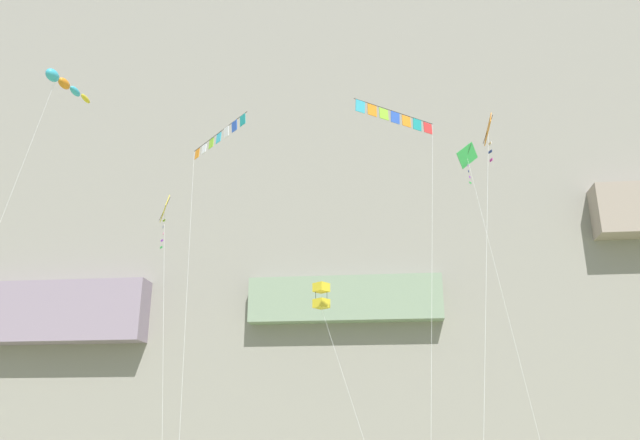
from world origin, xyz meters
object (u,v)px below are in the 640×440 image
at_px(kite_diamond_high_right, 470,166).
at_px(kite_box_mid_right, 321,296).
at_px(kite_banner_upper_right, 396,125).
at_px(kite_diamond_high_left, 165,215).
at_px(kite_banner_far_left, 218,144).
at_px(kite_diamond_upper_left, 488,143).
at_px(kite_windsock_mid_center, 63,84).

bearing_deg(kite_diamond_high_right, kite_box_mid_right, -174.32).
distance_m(kite_banner_upper_right, kite_diamond_high_left, 15.93).
xyz_separation_m(kite_banner_upper_right, kite_diamond_high_left, (-14.10, 7.25, -1.52)).
bearing_deg(kite_diamond_high_left, kite_banner_far_left, -29.58).
distance_m(kite_banner_far_left, kite_box_mid_right, 11.03).
relative_size(kite_banner_far_left, kite_diamond_upper_left, 1.39).
bearing_deg(kite_diamond_high_right, kite_banner_far_left, -174.58).
xyz_separation_m(kite_windsock_mid_center, kite_diamond_high_left, (2.28, 9.16, -3.74)).
bearing_deg(kite_banner_far_left, kite_banner_upper_right, -26.33).
height_order(kite_banner_far_left, kite_diamond_high_left, kite_banner_far_left).
relative_size(kite_diamond_upper_left, kite_diamond_high_left, 0.84).
bearing_deg(kite_diamond_upper_left, kite_box_mid_right, 122.66).
relative_size(kite_diamond_upper_left, kite_box_mid_right, 1.37).
distance_m(kite_diamond_high_right, kite_diamond_upper_left, 13.35).
height_order(kite_windsock_mid_center, kite_diamond_high_left, kite_windsock_mid_center).
relative_size(kite_diamond_high_right, kite_box_mid_right, 1.84).
distance_m(kite_banner_far_left, kite_diamond_high_left, 5.52).
bearing_deg(kite_diamond_upper_left, kite_diamond_high_left, 142.59).
bearing_deg(kite_banner_upper_right, kite_banner_far_left, 153.67).
bearing_deg(kite_diamond_high_left, kite_diamond_high_right, -2.17).
height_order(kite_banner_upper_right, kite_banner_far_left, kite_banner_far_left).
height_order(kite_box_mid_right, kite_diamond_high_left, kite_diamond_high_left).
bearing_deg(kite_banner_far_left, kite_diamond_high_left, 150.42).
bearing_deg(kite_diamond_upper_left, kite_banner_upper_right, 118.02).
xyz_separation_m(kite_diamond_high_right, kite_box_mid_right, (-8.56, -0.85, -7.62)).
bearing_deg(kite_banner_upper_right, kite_diamond_high_left, 152.80).
height_order(kite_diamond_high_right, kite_diamond_upper_left, kite_diamond_high_right).
xyz_separation_m(kite_banner_far_left, kite_box_mid_right, (6.12, 0.54, -9.16)).
bearing_deg(kite_box_mid_right, kite_diamond_high_right, 5.68).
bearing_deg(kite_windsock_mid_center, kite_diamond_high_left, 76.03).
bearing_deg(kite_box_mid_right, kite_diamond_upper_left, -57.34).
xyz_separation_m(kite_banner_upper_right, kite_box_mid_right, (-4.30, 5.70, -7.14)).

